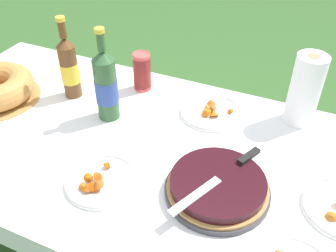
% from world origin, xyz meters
% --- Properties ---
extents(ground_plane, '(16.00, 16.00, 0.00)m').
position_xyz_m(ground_plane, '(0.00, 0.00, 0.00)').
color(ground_plane, '#335B28').
extents(garden_table, '(1.75, 0.92, 0.67)m').
position_xyz_m(garden_table, '(0.00, 0.00, 0.61)').
color(garden_table, brown).
rests_on(garden_table, ground_plane).
extents(tablecloth, '(1.76, 0.93, 0.10)m').
position_xyz_m(tablecloth, '(0.00, 0.00, 0.66)').
color(tablecloth, white).
rests_on(tablecloth, garden_table).
extents(berry_tart, '(0.32, 0.32, 0.06)m').
position_xyz_m(berry_tart, '(0.37, -0.10, 0.70)').
color(berry_tart, '#38383D').
rests_on(berry_tart, tablecloth).
extents(serving_knife, '(0.18, 0.35, 0.01)m').
position_xyz_m(serving_knife, '(0.38, -0.08, 0.74)').
color(serving_knife, silver).
rests_on(serving_knife, berry_tart).
extents(cup_stack, '(0.07, 0.07, 0.16)m').
position_xyz_m(cup_stack, '(-0.10, 0.33, 0.75)').
color(cup_stack, '#E04C47').
rests_on(cup_stack, tablecloth).
extents(cider_bottle_green, '(0.08, 0.08, 0.36)m').
position_xyz_m(cider_bottle_green, '(-0.13, 0.10, 0.81)').
color(cider_bottle_green, '#2D562D').
rests_on(cider_bottle_green, tablecloth).
extents(cider_bottle_amber, '(0.07, 0.07, 0.34)m').
position_xyz_m(cider_bottle_amber, '(-0.34, 0.17, 0.80)').
color(cider_bottle_amber, brown).
rests_on(cider_bottle_amber, tablecloth).
extents(snack_plate_left, '(0.23, 0.23, 0.06)m').
position_xyz_m(snack_plate_left, '(0.03, -0.21, 0.68)').
color(snack_plate_left, white).
rests_on(snack_plate_left, tablecloth).
extents(snack_plate_right, '(0.24, 0.24, 0.06)m').
position_xyz_m(snack_plate_right, '(0.22, 0.27, 0.68)').
color(snack_plate_right, white).
rests_on(snack_plate_right, tablecloth).
extents(paper_towel_roll, '(0.11, 0.11, 0.27)m').
position_xyz_m(paper_towel_roll, '(0.53, 0.37, 0.81)').
color(paper_towel_roll, white).
rests_on(paper_towel_roll, tablecloth).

